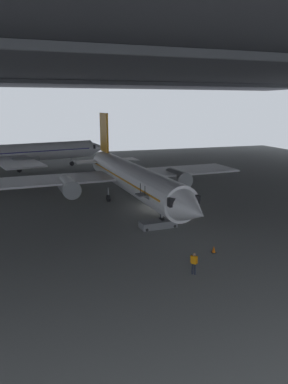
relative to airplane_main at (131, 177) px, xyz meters
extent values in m
plane|color=slate|center=(2.59, -2.94, -3.33)|extent=(110.00, 110.00, 0.00)
cube|color=#38383D|center=(2.59, 10.81, 13.68)|extent=(121.00, 99.00, 1.20)
cube|color=#4C4F54|center=(2.59, -13.94, 12.68)|extent=(115.50, 0.50, 0.70)
cube|color=#4C4F54|center=(2.59, 27.31, 12.68)|extent=(115.50, 0.50, 0.70)
cylinder|color=white|center=(0.04, -0.62, 0.02)|extent=(4.99, 26.29, 3.51)
cone|color=white|center=(0.87, -15.24, 0.02)|extent=(3.67, 4.40, 3.44)
cube|color=black|center=(0.74, -13.03, 0.46)|extent=(3.11, 2.62, 0.77)
cone|color=white|center=(-0.80, 14.00, 0.37)|extent=(3.29, 5.77, 2.98)
cube|color=orange|center=(-0.67, 11.79, 4.64)|extent=(0.46, 3.83, 5.74)
cube|color=white|center=(1.83, 10.97, 0.54)|extent=(4.62, 3.12, 0.16)
cube|color=white|center=(-3.07, 10.69, 0.54)|extent=(4.62, 3.12, 0.16)
cube|color=white|center=(8.86, 4.12, -0.33)|extent=(15.00, 7.20, 0.24)
cylinder|color=#9EA3A8|center=(7.21, 2.12, -0.95)|extent=(2.43, 4.67, 2.17)
cube|color=white|center=(-9.27, 3.09, -0.33)|extent=(15.00, 7.20, 0.24)
cylinder|color=#9EA3A8|center=(-7.41, 1.29, -0.95)|extent=(2.43, 4.67, 2.17)
cube|color=orange|center=(0.04, -0.62, 0.28)|extent=(4.95, 24.38, 0.16)
cylinder|color=#9EA3A8|center=(0.53, -9.37, -2.08)|extent=(0.20, 0.20, 1.15)
cylinder|color=black|center=(0.53, -9.37, -2.88)|extent=(0.35, 0.92, 0.90)
cylinder|color=#9EA3A8|center=(2.24, 2.06, -2.08)|extent=(0.20, 0.20, 1.15)
cylinder|color=black|center=(2.24, 2.06, -2.88)|extent=(0.35, 0.92, 0.90)
cylinder|color=#9EA3A8|center=(-2.46, 1.79, -2.08)|extent=(0.20, 0.20, 1.15)
cylinder|color=black|center=(-2.46, 1.79, -2.88)|extent=(0.35, 0.92, 0.90)
cube|color=slate|center=(0.07, -9.55, -2.98)|extent=(3.77, 1.71, 0.70)
cube|color=slate|center=(0.07, -9.55, -1.22)|extent=(3.50, 1.49, 2.92)
cube|color=slate|center=(-1.61, -9.65, 0.19)|extent=(1.17, 1.36, 0.12)
cylinder|color=black|center=(-1.57, -10.25, 0.69)|extent=(0.06, 0.06, 1.00)
cylinder|color=black|center=(-1.64, -9.05, 0.69)|extent=(0.06, 0.06, 1.00)
cylinder|color=black|center=(-1.40, -10.34, -3.18)|extent=(0.31, 0.14, 0.30)
cylinder|color=black|center=(-1.48, -8.94, -3.18)|extent=(0.31, 0.14, 0.30)
cylinder|color=black|center=(1.61, -10.17, -3.18)|extent=(0.31, 0.14, 0.30)
cylinder|color=black|center=(1.53, -8.77, -3.18)|extent=(0.31, 0.14, 0.30)
cylinder|color=#232838|center=(-1.20, -20.06, -2.92)|extent=(0.14, 0.14, 0.84)
cylinder|color=#232838|center=(-1.07, -20.19, -2.92)|extent=(0.14, 0.14, 0.84)
cube|color=orange|center=(-1.14, -20.12, -2.20)|extent=(0.41, 0.41, 0.59)
cylinder|color=orange|center=(-1.30, -19.96, -2.17)|extent=(0.09, 0.09, 0.56)
cylinder|color=orange|center=(-0.97, -20.29, -2.17)|extent=(0.09, 0.09, 0.56)
sphere|color=#8C6647|center=(-1.14, -20.12, -1.78)|extent=(0.23, 0.23, 0.23)
cylinder|color=#232838|center=(1.09, -7.57, -2.90)|extent=(0.14, 0.14, 0.87)
cylinder|color=#232838|center=(1.03, -7.73, -2.90)|extent=(0.14, 0.14, 0.87)
cube|color=yellow|center=(1.06, -7.65, -2.15)|extent=(0.33, 0.42, 0.62)
cylinder|color=yellow|center=(1.14, -7.43, -2.12)|extent=(0.09, 0.09, 0.59)
cylinder|color=yellow|center=(0.98, -7.86, -2.12)|extent=(0.09, 0.09, 0.59)
sphere|color=brown|center=(1.06, -7.65, -1.71)|extent=(0.24, 0.24, 0.24)
cylinder|color=white|center=(-11.45, 29.75, -0.06)|extent=(25.16, 8.78, 3.36)
cone|color=white|center=(2.23, 32.84, -0.06)|extent=(4.65, 4.10, 3.29)
cube|color=black|center=(0.16, 32.37, 0.36)|extent=(2.92, 3.30, 0.74)
cylinder|color=#9EA3A8|center=(-15.17, 36.11, -0.98)|extent=(4.72, 2.99, 2.08)
cube|color=white|center=(-13.49, 20.38, -0.39)|extent=(9.05, 15.04, 0.24)
cylinder|color=#9EA3A8|center=(-12.08, 22.42, -0.98)|extent=(4.72, 2.99, 2.08)
cube|color=navy|center=(-11.45, 29.75, 0.20)|extent=(23.38, 8.45, 0.16)
cylinder|color=#9EA3A8|center=(-3.26, 31.60, -2.08)|extent=(0.20, 0.20, 1.15)
cylinder|color=black|center=(-3.26, 31.60, -2.88)|extent=(0.94, 0.49, 0.90)
cylinder|color=#9EA3A8|center=(-14.34, 31.44, -2.08)|extent=(0.20, 0.20, 1.15)
cylinder|color=black|center=(-14.34, 31.44, -2.88)|extent=(0.94, 0.49, 0.90)
cylinder|color=#9EA3A8|center=(-13.33, 26.99, -2.08)|extent=(0.20, 0.20, 1.15)
cylinder|color=black|center=(-13.33, 26.99, -2.88)|extent=(0.94, 0.49, 0.90)
cube|color=black|center=(2.21, -17.04, -3.31)|extent=(0.36, 0.36, 0.04)
cone|color=orange|center=(2.21, -17.04, -3.01)|extent=(0.30, 0.30, 0.56)
cube|color=yellow|center=(-5.67, 9.04, -2.78)|extent=(1.35, 2.28, 0.70)
cylinder|color=black|center=(-5.07, 8.28, -3.11)|extent=(0.21, 0.45, 0.44)
cylinder|color=black|center=(-6.16, 8.20, -3.11)|extent=(0.21, 0.45, 0.44)
cylinder|color=black|center=(-5.18, 9.88, -3.11)|extent=(0.21, 0.45, 0.44)
cylinder|color=black|center=(-6.28, 9.80, -3.11)|extent=(0.21, 0.45, 0.44)
camera|label=1|loc=(-12.12, -41.92, 8.63)|focal=33.88mm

